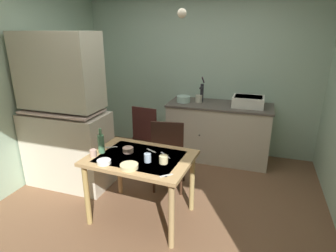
# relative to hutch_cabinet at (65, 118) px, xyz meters

# --- Properties ---
(ground_plane) EXTENTS (4.77, 4.77, 0.00)m
(ground_plane) POSITION_rel_hutch_cabinet_xyz_m (1.30, -0.19, -0.90)
(ground_plane) COLOR brown
(wall_back) EXTENTS (3.81, 0.10, 2.51)m
(wall_back) POSITION_rel_hutch_cabinet_xyz_m (1.30, 1.74, 0.35)
(wall_back) COLOR #ABC7AF
(wall_back) RESTS_ON ground
(wall_left) EXTENTS (0.10, 3.87, 2.51)m
(wall_left) POSITION_rel_hutch_cabinet_xyz_m (-0.60, -0.19, 0.35)
(wall_left) COLOR #A7C7AB
(wall_left) RESTS_ON ground
(hutch_cabinet) EXTENTS (1.06, 0.53, 1.93)m
(hutch_cabinet) POSITION_rel_hutch_cabinet_xyz_m (0.00, 0.00, 0.00)
(hutch_cabinet) COLOR beige
(hutch_cabinet) RESTS_ON ground
(counter_cabinet) EXTENTS (1.54, 0.64, 0.88)m
(counter_cabinet) POSITION_rel_hutch_cabinet_xyz_m (1.72, 1.37, -0.46)
(counter_cabinet) COLOR beige
(counter_cabinet) RESTS_ON ground
(sink_basin) EXTENTS (0.44, 0.34, 0.15)m
(sink_basin) POSITION_rel_hutch_cabinet_xyz_m (2.12, 1.37, 0.05)
(sink_basin) COLOR white
(sink_basin) RESTS_ON counter_cabinet
(hand_pump) EXTENTS (0.05, 0.27, 0.39)m
(hand_pump) POSITION_rel_hutch_cabinet_xyz_m (1.43, 1.42, 0.14)
(hand_pump) COLOR #232328
(hand_pump) RESTS_ON counter_cabinet
(mixing_bowl_counter) EXTENTS (0.20, 0.20, 0.10)m
(mixing_bowl_counter) POSITION_rel_hutch_cabinet_xyz_m (1.16, 1.32, 0.02)
(mixing_bowl_counter) COLOR #ADD1C1
(mixing_bowl_counter) RESTS_ON counter_cabinet
(stoneware_crock) EXTENTS (0.10, 0.10, 0.11)m
(stoneware_crock) POSITION_rel_hutch_cabinet_xyz_m (1.39, 1.38, 0.03)
(stoneware_crock) COLOR beige
(stoneware_crock) RESTS_ON counter_cabinet
(dining_table) EXTENTS (1.09, 0.82, 0.72)m
(dining_table) POSITION_rel_hutch_cabinet_xyz_m (1.18, -0.37, -0.28)
(dining_table) COLOR tan
(dining_table) RESTS_ON ground
(chair_far_side) EXTENTS (0.46, 0.46, 0.95)m
(chair_far_side) POSITION_rel_hutch_cabinet_xyz_m (1.28, 0.24, -0.41)
(chair_far_side) COLOR #392315
(chair_far_side) RESTS_ON ground
(chair_by_counter) EXTENTS (0.44, 0.44, 0.91)m
(chair_by_counter) POSITION_rel_hutch_cabinet_xyz_m (0.77, 0.83, -0.42)
(chair_by_counter) COLOR #3D1F18
(chair_by_counter) RESTS_ON ground
(serving_bowl_wide) EXTENTS (0.14, 0.14, 0.04)m
(serving_bowl_wide) POSITION_rel_hutch_cabinet_xyz_m (0.91, -0.63, -0.16)
(serving_bowl_wide) COLOR white
(serving_bowl_wide) RESTS_ON dining_table
(soup_bowl_small) EXTENTS (0.17, 0.17, 0.04)m
(soup_bowl_small) POSITION_rel_hutch_cabinet_xyz_m (1.18, -0.63, -0.16)
(soup_bowl_small) COLOR beige
(soup_bowl_small) RESTS_ON dining_table
(sauce_dish) EXTENTS (0.11, 0.11, 0.05)m
(sauce_dish) POSITION_rel_hutch_cabinet_xyz_m (1.01, -0.31, -0.15)
(sauce_dish) COLOR tan
(sauce_dish) RESTS_ON dining_table
(mug_tall) EXTENTS (0.07, 0.07, 0.09)m
(mug_tall) POSITION_rel_hutch_cabinet_xyz_m (1.30, -0.46, -0.14)
(mug_tall) COLOR #9EB2C6
(mug_tall) RESTS_ON dining_table
(mug_dark) EXTENTS (0.08, 0.08, 0.08)m
(mug_dark) POSITION_rel_hutch_cabinet_xyz_m (1.45, -0.44, -0.14)
(mug_dark) COLOR beige
(mug_dark) RESTS_ON dining_table
(teacup_cream) EXTENTS (0.07, 0.07, 0.07)m
(teacup_cream) POSITION_rel_hutch_cabinet_xyz_m (0.72, -0.52, -0.14)
(teacup_cream) COLOR tan
(teacup_cream) RESTS_ON dining_table
(glass_bottle) EXTENTS (0.07, 0.07, 0.27)m
(glass_bottle) POSITION_rel_hutch_cabinet_xyz_m (0.76, -0.41, -0.07)
(glass_bottle) COLOR #4C7F56
(glass_bottle) RESTS_ON dining_table
(table_knife) EXTENTS (0.14, 0.13, 0.00)m
(table_knife) POSITION_rel_hutch_cabinet_xyz_m (1.41, -0.27, -0.18)
(table_knife) COLOR silver
(table_knife) RESTS_ON dining_table
(teaspoon_near_bowl) EXTENTS (0.11, 0.10, 0.00)m
(teaspoon_near_bowl) POSITION_rel_hutch_cabinet_xyz_m (1.56, -0.66, -0.18)
(teaspoon_near_bowl) COLOR beige
(teaspoon_near_bowl) RESTS_ON dining_table
(teaspoon_by_cup) EXTENTS (0.13, 0.08, 0.00)m
(teaspoon_by_cup) POSITION_rel_hutch_cabinet_xyz_m (0.78, -0.26, -0.18)
(teaspoon_by_cup) COLOR beige
(teaspoon_by_cup) RESTS_ON dining_table
(serving_spoon) EXTENTS (0.13, 0.09, 0.00)m
(serving_spoon) POSITION_rel_hutch_cabinet_xyz_m (1.23, -0.21, -0.18)
(serving_spoon) COLOR beige
(serving_spoon) RESTS_ON dining_table
(pendant_bulb) EXTENTS (0.08, 0.08, 0.08)m
(pendant_bulb) POSITION_rel_hutch_cabinet_xyz_m (1.58, -0.30, 1.17)
(pendant_bulb) COLOR #F9EFCC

